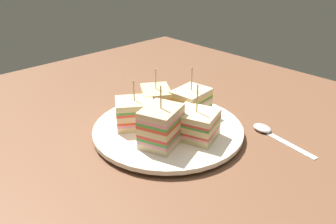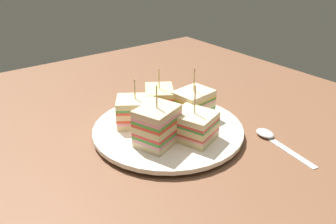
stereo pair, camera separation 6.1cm
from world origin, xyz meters
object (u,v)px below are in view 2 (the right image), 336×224
Objects in this scene: sandwich_wedge_2 at (136,111)px; chip_pile at (169,127)px; sandwich_wedge_3 at (157,126)px; plate at (168,129)px; sandwich_wedge_1 at (159,101)px; sandwich_wedge_0 at (193,105)px; sandwich_wedge_4 at (194,126)px; spoon at (271,138)px.

sandwich_wedge_2 is 1.37× the size of chip_pile.
plate is at bearing 15.90° from sandwich_wedge_3.
sandwich_wedge_1 is 6.19cm from sandwich_wedge_2.
sandwich_wedge_3 is at bearing -61.58° from sandwich_wedge_2.
sandwich_wedge_3 reaches higher than sandwich_wedge_0.
sandwich_wedge_0 is 1.55× the size of chip_pile.
plate is at bearing -9.82° from sandwich_wedge_4.
spoon is at bearing -138.73° from sandwich_wedge_4.
sandwich_wedge_1 is (-5.58, 2.10, 3.18)cm from plate.
sandwich_wedge_1 reaches higher than sandwich_wedge_2.
plate is 7.12cm from sandwich_wedge_3.
sandwich_wedge_4 is at bearing -29.54° from sandwich_wedge_2.
sandwich_wedge_0 is at bearing -59.75° from sandwich_wedge_4.
sandwich_wedge_3 is 1.07× the size of sandwich_wedge_4.
sandwich_wedge_2 is 6.78cm from chip_pile.
sandwich_wedge_0 is at bearing 39.69° from spoon.
sandwich_wedge_0 is 1.08× the size of sandwich_wedge_1.
chip_pile is (1.08, -6.50, -2.15)cm from sandwich_wedge_0.
sandwich_wedge_4 is (5.88, -4.96, -0.36)cm from sandwich_wedge_0.
sandwich_wedge_3 is 6.38cm from sandwich_wedge_4.
plate is 6.66cm from sandwich_wedge_4.
plate is at bearing 153.62° from chip_pile.
sandwich_wedge_2 is 11.45cm from sandwich_wedge_4.
sandwich_wedge_2 is (-4.44, -3.98, 3.12)cm from plate.
sandwich_wedge_3 is (3.49, -4.84, 3.87)cm from plate.
sandwich_wedge_3 is (3.50, -10.81, 0.52)cm from sandwich_wedge_0.
sandwich_wedge_4 reaches higher than plate.
plate is 2.73× the size of sandwich_wedge_0.
plate is 2.01× the size of spoon.
sandwich_wedge_3 is at bearing -60.66° from chip_pile.
sandwich_wedge_0 is 0.96× the size of sandwich_wedge_3.
plate is at bearing 55.81° from spoon.
sandwich_wedge_4 is (11.45, -1.09, -0.19)cm from sandwich_wedge_1.
sandwich_wedge_1 is at bearing 158.40° from chip_pile.
sandwich_wedge_1 is 1.43× the size of chip_pile.
sandwich_wedge_4 is at bearing 27.02° from sandwich_wedge_1.
sandwich_wedge_3 is at bearing 72.42° from spoon.
sandwich_wedge_1 reaches higher than plate.
sandwich_wedge_1 is 0.94× the size of sandwich_wedge_4.
chip_pile is 0.48× the size of spoon.
sandwich_wedge_0 is 7.70cm from sandwich_wedge_4.
sandwich_wedge_2 reaches higher than plate.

